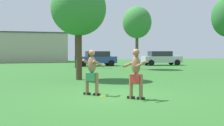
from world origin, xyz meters
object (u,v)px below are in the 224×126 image
(player_near, at_px, (136,73))
(lamp_post, at_px, (75,31))
(tree_behind_players, at_px, (137,23))
(car_silver_mid_lot, at_px, (161,58))
(tree_right_field, at_px, (79,9))
(frisbee, at_px, (103,96))
(car_blue_far_end, at_px, (96,58))
(player_in_green, at_px, (92,71))

(player_near, bearing_deg, lamp_post, 86.89)
(player_near, bearing_deg, tree_behind_players, 67.72)
(car_silver_mid_lot, height_order, tree_right_field, tree_right_field)
(tree_behind_players, bearing_deg, player_near, -112.28)
(tree_right_field, bearing_deg, car_silver_mid_lot, 47.53)
(player_near, distance_m, frisbee, 1.56)
(player_near, bearing_deg, car_blue_far_end, 79.87)
(player_near, relative_size, car_blue_far_end, 0.40)
(frisbee, bearing_deg, lamp_post, 83.64)
(lamp_post, bearing_deg, car_silver_mid_lot, 11.31)
(lamp_post, relative_size, tree_behind_players, 1.02)
(frisbee, relative_size, tree_behind_players, 0.05)
(car_blue_far_end, bearing_deg, player_in_green, -104.32)
(car_silver_mid_lot, xyz_separation_m, tree_behind_players, (-5.21, -5.58, 3.28))
(player_in_green, bearing_deg, car_silver_mid_lot, 56.40)
(player_in_green, distance_m, lamp_post, 16.76)
(frisbee, height_order, tree_right_field, tree_right_field)
(frisbee, xyz_separation_m, lamp_post, (1.87, 16.80, 3.45))
(player_in_green, height_order, tree_right_field, tree_right_field)
(player_in_green, bearing_deg, frisbee, -50.37)
(frisbee, xyz_separation_m, car_silver_mid_lot, (11.92, 18.81, 0.81))
(frisbee, distance_m, car_blue_far_end, 20.09)
(player_near, bearing_deg, tree_right_field, 95.72)
(player_near, xyz_separation_m, car_blue_far_end, (3.65, 20.45, -0.08))
(player_near, distance_m, car_blue_far_end, 20.77)
(lamp_post, bearing_deg, car_blue_far_end, 45.56)
(car_blue_far_end, height_order, tree_behind_players, tree_behind_players)
(player_in_green, xyz_separation_m, car_silver_mid_lot, (12.24, 18.42, -0.07))
(car_silver_mid_lot, distance_m, lamp_post, 10.58)
(player_near, distance_m, car_silver_mid_lot, 22.58)
(player_near, xyz_separation_m, tree_right_field, (-0.69, 6.94, 3.09))
(tree_right_field, bearing_deg, lamp_post, 81.26)
(car_silver_mid_lot, bearing_deg, lamp_post, -168.69)
(lamp_post, relative_size, tree_right_field, 1.02)
(lamp_post, bearing_deg, tree_behind_players, -36.53)
(car_silver_mid_lot, bearing_deg, frisbee, -122.35)
(car_silver_mid_lot, height_order, lamp_post, lamp_post)
(player_in_green, relative_size, tree_behind_players, 0.31)
(lamp_post, height_order, tree_right_field, lamp_post)
(player_in_green, distance_m, car_blue_far_end, 19.77)
(player_in_green, xyz_separation_m, lamp_post, (2.20, 16.41, 2.57))
(player_near, xyz_separation_m, tree_behind_players, (5.79, 14.13, 3.19))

